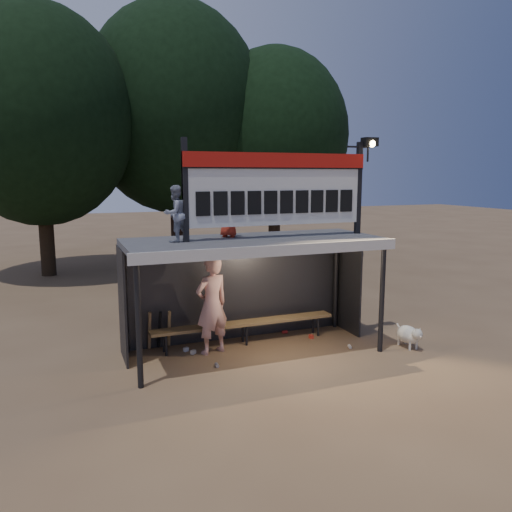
{
  "coord_description": "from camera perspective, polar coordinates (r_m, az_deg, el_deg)",
  "views": [
    {
      "loc": [
        -3.49,
        -9.02,
        3.55
      ],
      "look_at": [
        0.2,
        0.4,
        1.9
      ],
      "focal_mm": 35.0,
      "sensor_mm": 36.0,
      "label": 1
    }
  ],
  "objects": [
    {
      "name": "ground",
      "position": [
        10.3,
        -0.23,
        -10.9
      ],
      "size": [
        80.0,
        80.0,
        0.0
      ],
      "primitive_type": "plane",
      "color": "brown",
      "rests_on": "ground"
    },
    {
      "name": "player",
      "position": [
        10.01,
        -5.08,
        -5.58
      ],
      "size": [
        0.83,
        0.67,
        1.99
      ],
      "primitive_type": "imported",
      "rotation": [
        0.0,
        0.0,
        3.45
      ],
      "color": "silver",
      "rests_on": "ground"
    },
    {
      "name": "child_a",
      "position": [
        9.31,
        -9.22,
        4.79
      ],
      "size": [
        0.64,
        0.6,
        1.04
      ],
      "primitive_type": "imported",
      "rotation": [
        0.0,
        0.0,
        3.68
      ],
      "color": "gray",
      "rests_on": "dugout_shelter"
    },
    {
      "name": "child_b",
      "position": [
        9.94,
        -3.16,
        4.71
      ],
      "size": [
        0.52,
        0.47,
        0.88
      ],
      "primitive_type": "imported",
      "rotation": [
        0.0,
        0.0,
        2.55
      ],
      "color": "#AD2B1A",
      "rests_on": "dugout_shelter"
    },
    {
      "name": "dugout_shelter",
      "position": [
        10.04,
        -0.74,
        -0.5
      ],
      "size": [
        5.1,
        2.08,
        2.32
      ],
      "color": "#404043",
      "rests_on": "ground"
    },
    {
      "name": "scoreboard_assembly",
      "position": [
        9.88,
        2.83,
        7.95
      ],
      "size": [
        4.1,
        0.27,
        1.99
      ],
      "color": "black",
      "rests_on": "dugout_shelter"
    },
    {
      "name": "bench",
      "position": [
        10.65,
        -1.31,
        -7.76
      ],
      "size": [
        4.0,
        0.35,
        0.48
      ],
      "color": "olive",
      "rests_on": "ground"
    },
    {
      "name": "tree_left",
      "position": [
        19.12,
        -23.59,
        14.41
      ],
      "size": [
        6.46,
        6.46,
        9.27
      ],
      "color": "black",
      "rests_on": "ground"
    },
    {
      "name": "tree_mid",
      "position": [
        21.16,
        -9.36,
        16.24
      ],
      "size": [
        7.22,
        7.22,
        10.36
      ],
      "color": "black",
      "rests_on": "ground"
    },
    {
      "name": "tree_right",
      "position": [
        21.35,
        2.16,
        13.65
      ],
      "size": [
        6.08,
        6.08,
        8.72
      ],
      "color": "#312116",
      "rests_on": "ground"
    },
    {
      "name": "dog",
      "position": [
        10.92,
        17.1,
        -8.58
      ],
      "size": [
        0.36,
        0.81,
        0.49
      ],
      "color": "#EFE7CF",
      "rests_on": "ground"
    },
    {
      "name": "bats",
      "position": [
        10.45,
        -11.53,
        -8.3
      ],
      "size": [
        0.69,
        0.35,
        0.84
      ],
      "color": "#A4784C",
      "rests_on": "ground"
    },
    {
      "name": "litter",
      "position": [
        10.5,
        0.25,
        -10.28
      ],
      "size": [
        3.31,
        1.48,
        0.08
      ],
      "color": "red",
      "rests_on": "ground"
    }
  ]
}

